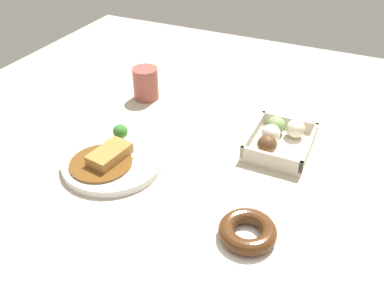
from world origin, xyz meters
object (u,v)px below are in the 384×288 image
curry_plate (112,159)px  chocolate_ring_donut (247,232)px  donut_box (279,139)px  coffee_mug (146,83)px

curry_plate → chocolate_ring_donut: 0.36m
curry_plate → chocolate_ring_donut: curry_plate is taller
curry_plate → donut_box: (-0.23, 0.33, 0.01)m
curry_plate → coffee_mug: coffee_mug is taller
curry_plate → chocolate_ring_donut: bearing=76.9°
coffee_mug → chocolate_ring_donut: bearing=48.3°
chocolate_ring_donut → coffee_mug: size_ratio=1.64×
donut_box → coffee_mug: (-0.08, -0.42, 0.02)m
chocolate_ring_donut → coffee_mug: coffee_mug is taller
chocolate_ring_donut → coffee_mug: (-0.39, -0.44, 0.03)m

